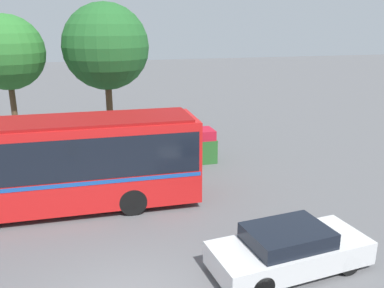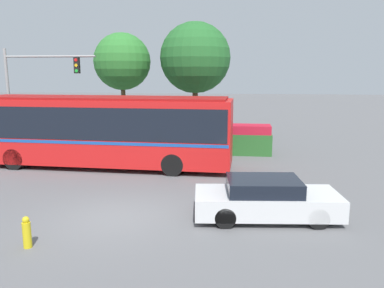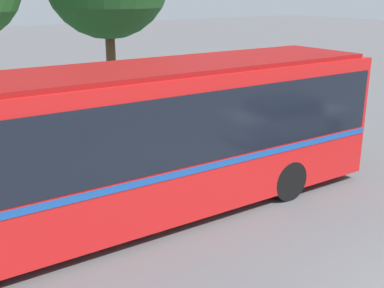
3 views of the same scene
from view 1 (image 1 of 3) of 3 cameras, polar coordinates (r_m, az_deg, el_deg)
The scene contains 5 objects.
city_bus at distance 15.33m, azimuth -22.30°, elevation -2.36°, with size 12.21×2.99×3.40m.
sedan_foreground at distance 11.77m, azimuth 13.70°, elevation -14.42°, with size 4.62×2.23×1.28m.
flowering_hedge at distance 19.34m, azimuth -5.83°, elevation -0.81°, with size 6.35×1.27×1.65m.
street_tree_left at distance 23.03m, azimuth -24.98°, elevation 11.75°, with size 3.85×3.85×7.16m.
street_tree_centre at distance 22.67m, azimuth -12.21°, elevation 13.43°, with size 4.66×4.66×7.79m.
Camera 1 is at (-0.54, -8.17, 6.61)m, focal length 37.29 mm.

